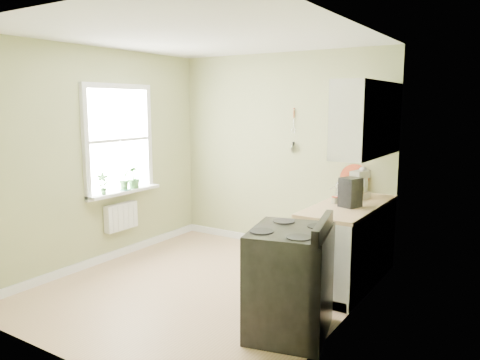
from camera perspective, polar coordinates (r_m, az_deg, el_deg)
The scene contains 21 objects.
floor at distance 5.36m, azimuth -4.45°, elevation -12.94°, with size 3.20×3.60×0.02m, color tan.
ceiling at distance 5.01m, azimuth -4.85°, elevation 17.23°, with size 3.20×3.60×0.02m, color white.
wall_back at distance 6.53m, azimuth 5.04°, elevation 3.39°, with size 3.20×0.02×2.70m, color tan.
wall_left at distance 6.11m, azimuth -16.75°, elevation 2.64°, with size 0.02×3.60×2.70m, color tan.
wall_right at distance 4.24m, azimuth 12.95°, elevation 0.05°, with size 0.02×3.60×2.70m, color tan.
base_cabinets at distance 5.47m, azimuth 13.12°, elevation -7.76°, with size 0.60×1.60×0.87m, color white.
countertop at distance 5.36m, azimuth 13.20°, elevation -3.08°, with size 0.64×1.60×0.04m, color #DFB888.
upper_cabinets at distance 5.29m, azimuth 15.33°, elevation 7.18°, with size 0.35×1.40×0.80m, color white.
window at distance 6.27m, azimuth -14.59°, elevation 4.73°, with size 0.06×1.14×1.44m.
window_sill at distance 6.31m, azimuth -13.90°, elevation -1.37°, with size 0.18×1.14×0.04m, color white.
radiator at distance 6.36m, azimuth -14.29°, elevation -4.33°, with size 0.12×0.50×0.35m, color white.
wall_utensils at distance 6.40m, azimuth 6.53°, elevation 5.18°, with size 0.02×0.14×0.58m.
stove at distance 4.21m, azimuth 6.13°, elevation -12.12°, with size 0.84×0.91×1.07m.
stand_mixer at distance 5.69m, azimuth 14.37°, elevation -0.62°, with size 0.23×0.32×0.37m.
kettle at distance 5.74m, azimuth 12.16°, elevation -0.98°, with size 0.21×0.12×0.21m.
coffee_maker at distance 5.18m, azimuth 13.28°, elevation -1.56°, with size 0.24×0.25×0.32m.
red_tray at distance 6.05m, azimuth 13.75°, elevation 0.21°, with size 0.36×0.36×0.02m, color #BF4527.
jar at distance 5.34m, azimuth 11.48°, elevation -2.38°, with size 0.07×0.07×0.08m.
plant_a at distance 6.03m, azimuth -16.40°, elevation -0.42°, with size 0.15×0.10×0.28m, color #407939.
plant_b at distance 6.27m, azimuth -13.90°, elevation 0.08°, with size 0.16×0.13×0.28m, color #407939.
plant_c at distance 6.38m, azimuth -12.82°, elevation 0.32°, with size 0.17×0.17×0.30m, color #407939.
Camera 1 is at (3.01, -3.95, 2.01)m, focal length 35.00 mm.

